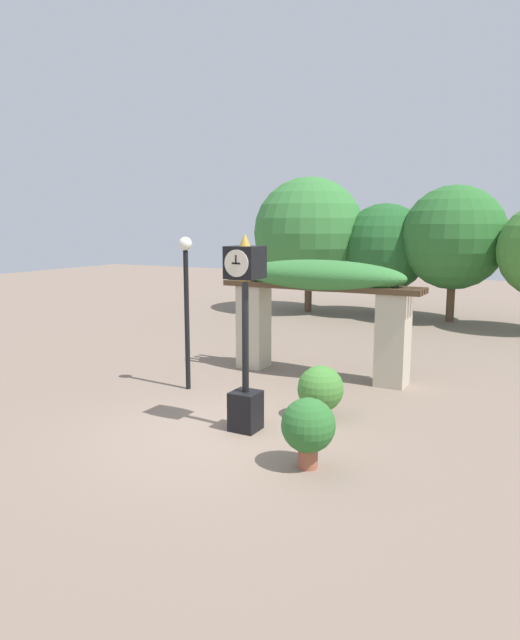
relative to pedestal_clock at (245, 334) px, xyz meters
The scene contains 7 objects.
ground_plane 1.70m from the pedestal_clock, 135.55° to the right, with size 60.00×60.00×0.00m, color #7F6B5B.
pedestal_clock is the anchor object (origin of this frame).
pergola 3.84m from the pedestal_clock, 94.45° to the left, with size 4.61×1.23×2.63m.
potted_plant_near_left 1.83m from the pedestal_clock, 53.54° to the left, with size 0.82×0.82×0.94m.
potted_plant_near_right 2.04m from the pedestal_clock, 29.90° to the right, with size 0.77×0.77×1.01m.
lamp_post 2.77m from the pedestal_clock, 146.19° to the left, with size 0.27×0.27×3.16m.
tree_line 12.80m from the pedestal_clock, 96.04° to the left, with size 11.98×4.29×5.21m.
Camera 1 is at (4.88, -7.60, 3.40)m, focal length 32.00 mm.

